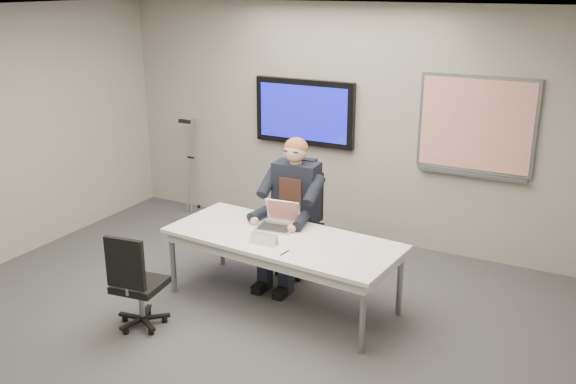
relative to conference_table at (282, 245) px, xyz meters
The scene contains 13 objects.
floor 1.23m from the conference_table, 102.28° to the right, with size 6.00×6.00×0.02m, color #363639.
ceiling 2.43m from the conference_table, 102.28° to the right, with size 6.00×6.00×0.02m, color white.
wall_back 2.13m from the conference_table, 96.56° to the left, with size 6.00×0.02×2.80m, color gray.
conference_table is the anchor object (origin of this frame).
tv_display 2.22m from the conference_table, 110.81° to the left, with size 1.30×0.09×0.80m.
whiteboard 2.51m from the conference_table, 55.58° to the left, with size 1.25×0.08×1.10m.
office_chair_far 0.82m from the conference_table, 105.03° to the left, with size 0.60×0.60×1.08m.
office_chair_near 1.42m from the conference_table, 132.04° to the right, with size 0.50×0.50×0.94m.
seated_person 0.51m from the conference_table, 112.08° to the left, with size 0.48×0.82×1.51m.
crutch 2.94m from the conference_table, 142.96° to the left, with size 0.18×0.31×1.33m, color #9B9DA2, non-canonical shape.
laptop 0.30m from the conference_table, 125.82° to the left, with size 0.39×0.37×0.26m.
name_tent 0.27m from the conference_table, 107.61° to the right, with size 0.26×0.07×0.10m, color silver, non-canonical shape.
pen 0.40m from the conference_table, 58.40° to the right, with size 0.01×0.01×0.14m, color black.
Camera 1 is at (2.93, -3.95, 3.02)m, focal length 40.00 mm.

